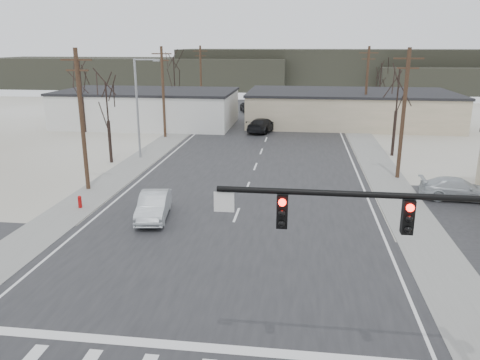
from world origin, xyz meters
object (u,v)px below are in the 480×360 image
Objects in this scene: fire_hydrant at (80,202)px; sedan_crossing at (154,206)px; car_parked_silver at (458,189)px; car_far_a at (263,125)px; traffic_signal_mast at (445,249)px; car_far_b at (247,107)px.

fire_hydrant is 5.42m from sedan_crossing.
fire_hydrant is 25.22m from car_parked_silver.
sedan_crossing is (5.29, -1.12, 0.37)m from fire_hydrant.
fire_hydrant is at bearing 89.37° from car_far_a.
traffic_signal_mast is 23.39m from fire_hydrant.
fire_hydrant is 46.01m from car_far_b.
sedan_crossing is at bearing -11.95° from fire_hydrant.
car_parked_silver is at bearing 11.44° from fire_hydrant.
fire_hydrant is 30.06m from car_far_a.
car_far_b is (-12.50, 59.87, -3.90)m from traffic_signal_mast.
traffic_signal_mast reaches higher than sedan_crossing.
sedan_crossing is 20.36m from car_parked_silver.
traffic_signal_mast is at bearing -97.04° from car_far_b.
car_far_b is at bearing 101.80° from traffic_signal_mast.
traffic_signal_mast reaches higher than car_far_b.
car_far_a reaches higher than sedan_crossing.
car_parked_silver is (15.25, -23.52, -0.12)m from car_far_a.
car_far_b is at bearing 80.89° from sedan_crossing.
car_parked_silver is (24.71, 5.00, 0.31)m from fire_hydrant.
traffic_signal_mast is at bearing 119.15° from car_far_a.
fire_hydrant is at bearing 104.58° from car_parked_silver.
sedan_crossing is at bearing -109.20° from car_far_b.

